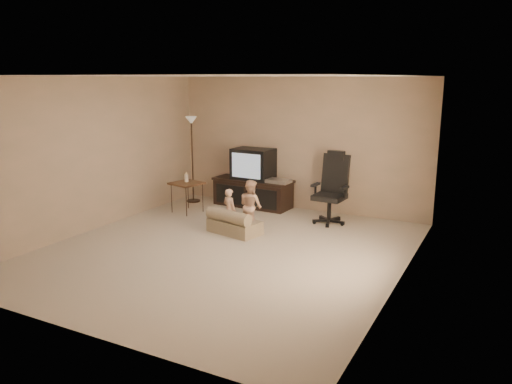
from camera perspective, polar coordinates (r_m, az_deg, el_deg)
floor at (r=7.39m, az=-3.51°, el=-6.68°), size 5.50×5.50×0.00m
room_shell at (r=7.03m, az=-3.68°, el=5.07°), size 5.50×5.50×5.50m
tv_stand at (r=9.76m, az=-0.32°, el=1.09°), size 1.62×0.67×1.14m
office_chair at (r=8.75m, az=8.59°, el=-0.63°), size 0.62×0.64×1.25m
side_table at (r=9.39m, az=-7.92°, el=0.97°), size 0.62×0.62×0.77m
floor_lamp at (r=10.08m, az=-7.35°, el=5.91°), size 0.27×0.27×1.73m
child_sofa at (r=8.11m, az=-2.65°, el=-3.63°), size 0.93×0.65×0.41m
toddler_left at (r=8.19m, az=-3.04°, el=-2.07°), size 0.30×0.25×0.72m
toddler_right at (r=8.15m, az=-0.60°, el=-1.58°), size 0.48×0.38×0.87m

